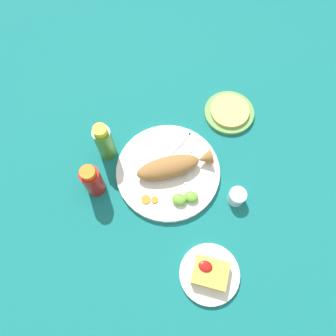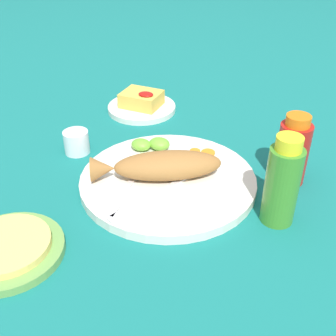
# 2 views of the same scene
# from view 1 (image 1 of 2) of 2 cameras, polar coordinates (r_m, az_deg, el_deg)

# --- Properties ---
(ground_plane) EXTENTS (4.00, 4.00, 0.00)m
(ground_plane) POSITION_cam_1_polar(r_m,az_deg,el_deg) (1.07, -0.00, -0.79)
(ground_plane) COLOR #146B66
(main_plate) EXTENTS (0.33, 0.33, 0.02)m
(main_plate) POSITION_cam_1_polar(r_m,az_deg,el_deg) (1.06, -0.00, -0.61)
(main_plate) COLOR silver
(main_plate) RESTS_ON ground_plane
(fried_fish) EXTENTS (0.24, 0.17, 0.05)m
(fried_fish) POSITION_cam_1_polar(r_m,az_deg,el_deg) (1.03, 0.75, 0.31)
(fried_fish) COLOR #996633
(fried_fish) RESTS_ON main_plate
(fork_near) EXTENTS (0.08, 0.18, 0.00)m
(fork_near) POSITION_cam_1_polar(r_m,az_deg,el_deg) (1.08, 1.46, 3.60)
(fork_near) COLOR silver
(fork_near) RESTS_ON main_plate
(fork_far) EXTENTS (0.04, 0.19, 0.00)m
(fork_far) POSITION_cam_1_polar(r_m,az_deg,el_deg) (1.07, 3.65, 2.34)
(fork_far) COLOR silver
(fork_far) RESTS_ON main_plate
(carrot_slice_near) EXTENTS (0.03, 0.03, 0.00)m
(carrot_slice_near) POSITION_cam_1_polar(r_m,az_deg,el_deg) (1.02, -3.87, -5.49)
(carrot_slice_near) COLOR orange
(carrot_slice_near) RESTS_ON main_plate
(carrot_slice_mid) EXTENTS (0.02, 0.02, 0.00)m
(carrot_slice_mid) POSITION_cam_1_polar(r_m,az_deg,el_deg) (1.01, -2.32, -5.58)
(carrot_slice_mid) COLOR orange
(carrot_slice_mid) RESTS_ON main_plate
(lime_wedge_main) EXTENTS (0.04, 0.04, 0.02)m
(lime_wedge_main) POSITION_cam_1_polar(r_m,az_deg,el_deg) (1.00, 1.97, -5.49)
(lime_wedge_main) COLOR #6BB233
(lime_wedge_main) RESTS_ON main_plate
(lime_wedge_side) EXTENTS (0.04, 0.04, 0.02)m
(lime_wedge_side) POSITION_cam_1_polar(r_m,az_deg,el_deg) (1.01, 4.08, -5.02)
(lime_wedge_side) COLOR #6BB233
(lime_wedge_side) RESTS_ON main_plate
(hot_sauce_bottle_red) EXTENTS (0.06, 0.06, 0.14)m
(hot_sauce_bottle_red) POSITION_cam_1_polar(r_m,az_deg,el_deg) (1.01, -13.02, -2.13)
(hot_sauce_bottle_red) COLOR #B21914
(hot_sauce_bottle_red) RESTS_ON ground_plane
(hot_sauce_bottle_green) EXTENTS (0.06, 0.06, 0.16)m
(hot_sauce_bottle_green) POSITION_cam_1_polar(r_m,az_deg,el_deg) (1.05, -10.99, 4.44)
(hot_sauce_bottle_green) COLOR #3D8428
(hot_sauce_bottle_green) RESTS_ON ground_plane
(salt_cup) EXTENTS (0.05, 0.05, 0.05)m
(salt_cup) POSITION_cam_1_polar(r_m,az_deg,el_deg) (1.04, 11.86, -4.95)
(salt_cup) COLOR silver
(salt_cup) RESTS_ON ground_plane
(side_plate_fries) EXTENTS (0.17, 0.17, 0.01)m
(side_plate_fries) POSITION_cam_1_polar(r_m,az_deg,el_deg) (0.99, 7.22, -17.84)
(side_plate_fries) COLOR silver
(side_plate_fries) RESTS_ON ground_plane
(fries_pile) EXTENTS (0.10, 0.08, 0.04)m
(fries_pile) POSITION_cam_1_polar(r_m,az_deg,el_deg) (0.97, 7.38, -17.67)
(fries_pile) COLOR gold
(fries_pile) RESTS_ON side_plate_fries
(tortilla_plate) EXTENTS (0.17, 0.17, 0.01)m
(tortilla_plate) POSITION_cam_1_polar(r_m,az_deg,el_deg) (1.18, 10.59, 9.45)
(tortilla_plate) COLOR #6B9E4C
(tortilla_plate) RESTS_ON ground_plane
(tortilla_stack) EXTENTS (0.14, 0.14, 0.01)m
(tortilla_stack) POSITION_cam_1_polar(r_m,az_deg,el_deg) (1.17, 10.70, 9.79)
(tortilla_stack) COLOR #E0C666
(tortilla_stack) RESTS_ON tortilla_plate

